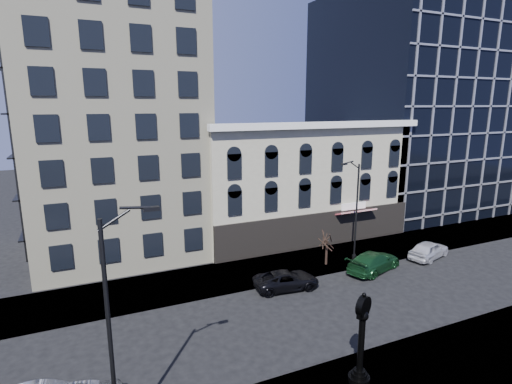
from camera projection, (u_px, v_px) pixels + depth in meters
name	position (u px, v px, depth m)	size (l,w,h in m)	color
ground	(253.00, 328.00, 25.72)	(160.00, 160.00, 0.00)	black
sidewalk_far	(214.00, 279.00, 32.85)	(160.00, 6.00, 0.12)	gray
cream_tower	(107.00, 45.00, 36.01)	(15.90, 15.40, 42.50)	beige
victorian_row	(296.00, 181.00, 43.38)	(22.60, 11.19, 12.50)	#B3AE94
glass_office	(407.00, 105.00, 54.07)	(20.00, 20.15, 28.00)	black
street_clock	(361.00, 342.00, 20.11)	(1.12, 1.12, 4.95)	black
street_lamp_near	(125.00, 266.00, 15.49)	(2.69, 0.41, 10.40)	black
street_lamp_far	(353.00, 185.00, 34.96)	(2.41, 0.75, 9.38)	black
bare_tree_far	(327.00, 235.00, 35.09)	(2.09, 2.09, 3.59)	black
car_far_a	(286.00, 280.00, 31.08)	(2.36, 5.12, 1.42)	black
car_far_b	(374.00, 261.00, 34.41)	(2.35, 5.79, 1.68)	#143F1E
car_far_c	(429.00, 250.00, 37.23)	(1.95, 4.85, 1.65)	silver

